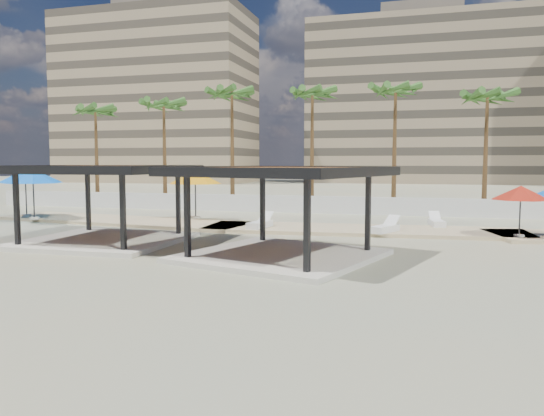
{
  "coord_description": "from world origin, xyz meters",
  "views": [
    {
      "loc": [
        5.05,
        -19.89,
        3.49
      ],
      "look_at": [
        -1.71,
        3.63,
        1.4
      ],
      "focal_mm": 35.0,
      "sensor_mm": 36.0,
      "label": 1
    }
  ],
  "objects_px": {
    "pavilion_west": "(103,197)",
    "lounger_a": "(260,224)",
    "pavilion_central": "(281,204)",
    "umbrella_a": "(25,176)",
    "lounger_c": "(437,222)",
    "umbrella_c": "(521,193)",
    "lounger_b": "(385,228)"
  },
  "relations": [
    {
      "from": "umbrella_c",
      "to": "lounger_b",
      "type": "relative_size",
      "value": 1.49
    },
    {
      "from": "pavilion_central",
      "to": "lounger_c",
      "type": "distance_m",
      "value": 12.15
    },
    {
      "from": "pavilion_central",
      "to": "lounger_a",
      "type": "distance_m",
      "value": 8.01
    },
    {
      "from": "pavilion_west",
      "to": "lounger_b",
      "type": "xyz_separation_m",
      "value": [
        11.64,
        5.71,
        -1.65
      ]
    },
    {
      "from": "pavilion_central",
      "to": "lounger_b",
      "type": "distance_m",
      "value": 8.08
    },
    {
      "from": "umbrella_a",
      "to": "lounger_a",
      "type": "height_order",
      "value": "umbrella_a"
    },
    {
      "from": "pavilion_central",
      "to": "umbrella_c",
      "type": "distance_m",
      "value": 11.62
    },
    {
      "from": "lounger_a",
      "to": "lounger_b",
      "type": "distance_m",
      "value": 6.27
    },
    {
      "from": "lounger_c",
      "to": "lounger_a",
      "type": "bearing_deg",
      "value": 101.32
    },
    {
      "from": "umbrella_c",
      "to": "umbrella_a",
      "type": "bearing_deg",
      "value": 177.11
    },
    {
      "from": "pavilion_west",
      "to": "pavilion_central",
      "type": "bearing_deg",
      "value": -10.91
    },
    {
      "from": "pavilion_central",
      "to": "umbrella_a",
      "type": "bearing_deg",
      "value": 171.7
    },
    {
      "from": "umbrella_a",
      "to": "lounger_c",
      "type": "relative_size",
      "value": 2.08
    },
    {
      "from": "lounger_c",
      "to": "pavilion_west",
      "type": "bearing_deg",
      "value": 112.92
    },
    {
      "from": "umbrella_a",
      "to": "lounger_c",
      "type": "height_order",
      "value": "umbrella_a"
    },
    {
      "from": "pavilion_central",
      "to": "pavilion_west",
      "type": "xyz_separation_m",
      "value": [
        -8.42,
        1.52,
        0.02
      ]
    },
    {
      "from": "umbrella_c",
      "to": "lounger_a",
      "type": "distance_m",
      "value": 12.3
    },
    {
      "from": "pavilion_west",
      "to": "lounger_a",
      "type": "height_order",
      "value": "pavilion_west"
    },
    {
      "from": "pavilion_west",
      "to": "lounger_a",
      "type": "relative_size",
      "value": 3.23
    },
    {
      "from": "lounger_a",
      "to": "pavilion_central",
      "type": "bearing_deg",
      "value": -149.08
    },
    {
      "from": "pavilion_central",
      "to": "pavilion_west",
      "type": "relative_size",
      "value": 1.22
    },
    {
      "from": "lounger_a",
      "to": "lounger_b",
      "type": "relative_size",
      "value": 1.0
    },
    {
      "from": "pavilion_central",
      "to": "umbrella_a",
      "type": "relative_size",
      "value": 2.03
    },
    {
      "from": "umbrella_a",
      "to": "lounger_c",
      "type": "xyz_separation_m",
      "value": [
        24.24,
        2.04,
        -2.33
      ]
    },
    {
      "from": "lounger_b",
      "to": "lounger_c",
      "type": "relative_size",
      "value": 1.08
    },
    {
      "from": "pavilion_west",
      "to": "lounger_a",
      "type": "bearing_deg",
      "value": 46.08
    },
    {
      "from": "lounger_c",
      "to": "umbrella_c",
      "type": "bearing_deg",
      "value": -144.8
    },
    {
      "from": "pavilion_central",
      "to": "lounger_c",
      "type": "bearing_deg",
      "value": 78.43
    },
    {
      "from": "lounger_c",
      "to": "pavilion_central",
      "type": "bearing_deg",
      "value": 141.95
    },
    {
      "from": "lounger_a",
      "to": "lounger_b",
      "type": "height_order",
      "value": "lounger_a"
    },
    {
      "from": "pavilion_west",
      "to": "umbrella_c",
      "type": "relative_size",
      "value": 2.17
    },
    {
      "from": "umbrella_a",
      "to": "lounger_b",
      "type": "xyz_separation_m",
      "value": [
        21.8,
        -1.36,
        -2.32
      ]
    }
  ]
}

